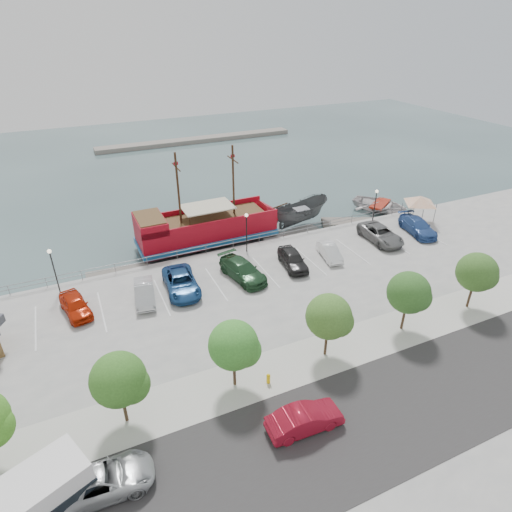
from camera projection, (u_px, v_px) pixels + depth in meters
name	position (u px, v px, depth m)	size (l,w,h in m)	color
ground	(275.00, 292.00, 39.61)	(160.00, 160.00, 0.00)	#32484A
land_slab	(452.00, 487.00, 22.75)	(100.00, 58.00, 1.20)	gray
street	(391.00, 410.00, 26.42)	(100.00, 8.00, 0.04)	#2E2C2C
sidewalk	(336.00, 350.00, 31.18)	(100.00, 4.00, 0.05)	beige
seawall_railing	(242.00, 242.00, 45.06)	(50.00, 0.06, 1.00)	gray
far_shore	(197.00, 140.00, 86.68)	(40.00, 3.00, 0.80)	gray
pirate_ship	(218.00, 226.00, 47.60)	(17.75, 5.17, 11.16)	#A10918
patrol_boat	(301.00, 214.00, 51.39)	(2.89, 7.67, 2.97)	#484B4C
speedboat	(380.00, 206.00, 55.50)	(4.96, 6.95, 1.44)	beige
dock_west	(119.00, 272.00, 42.27)	(6.22, 1.78, 0.36)	#69655D
dock_mid	(292.00, 235.00, 49.31)	(7.12, 2.03, 0.41)	slate
dock_east	(354.00, 222.00, 52.37)	(7.70, 2.20, 0.44)	slate
canopy_tent	(421.00, 196.00, 49.24)	(5.34, 5.34, 3.67)	slate
street_van	(102.00, 481.00, 21.64)	(2.43, 5.27, 1.47)	#A3A6A8
street_sedan	(305.00, 419.00, 24.94)	(1.61, 4.61, 1.52)	maroon
fire_hydrant	(268.00, 378.00, 28.21)	(0.27, 0.27, 0.78)	#ECBE07
lamp_post_left	(52.00, 263.00, 36.35)	(0.36, 0.36, 4.28)	black
lamp_post_mid	(247.00, 226.00, 42.84)	(0.36, 0.36, 4.28)	black
lamp_post_right	(375.00, 201.00, 48.62)	(0.36, 0.36, 4.28)	black
tree_b	(121.00, 381.00, 24.15)	(3.30, 3.20, 5.00)	#473321
tree_c	(236.00, 346.00, 26.68)	(3.30, 3.20, 5.00)	#473321
tree_d	(331.00, 318.00, 29.20)	(3.30, 3.20, 5.00)	#473321
tree_e	(411.00, 294.00, 31.73)	(3.30, 3.20, 5.00)	#473321
tree_f	(479.00, 273.00, 34.26)	(3.30, 3.20, 5.00)	#473321
parked_car_a	(75.00, 305.00, 34.76)	(1.81, 4.49, 1.53)	#BA2408
parked_car_b	(145.00, 293.00, 36.37)	(1.59, 4.55, 1.50)	#B9B9BC
parked_car_c	(181.00, 282.00, 37.65)	(2.68, 5.81, 1.62)	navy
parked_car_d	(243.00, 270.00, 39.44)	(2.32, 5.71, 1.66)	#224929
parked_car_e	(293.00, 259.00, 41.24)	(1.94, 4.81, 1.64)	black
parked_car_f	(330.00, 252.00, 42.85)	(1.44, 4.12, 1.36)	white
parked_car_g	(381.00, 234.00, 46.01)	(2.70, 5.84, 1.62)	slate
parked_car_h	(418.00, 226.00, 47.72)	(2.28, 5.60, 1.62)	#2E5094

